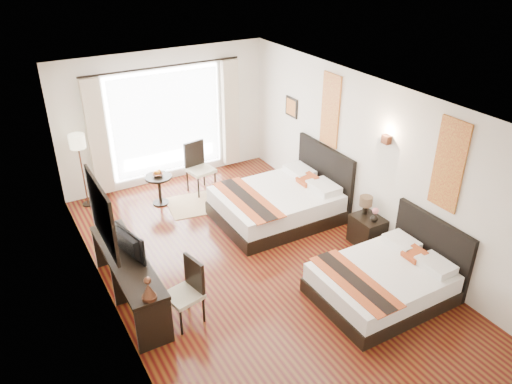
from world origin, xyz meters
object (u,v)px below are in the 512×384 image
nightstand (367,231)px  side_table (160,190)px  bed_near (386,280)px  bed_far (280,202)px  floor_lamp (78,146)px  table_lamp (366,202)px  vase (374,219)px  fruit_bowl (158,175)px  desk_chair (186,304)px  console_desk (129,279)px  television (126,245)px  window_chair (200,177)px

nightstand → side_table: (-2.61, 3.15, 0.04)m
bed_near → bed_far: (-0.13, 2.72, 0.04)m
bed_near → floor_lamp: 6.04m
bed_far → table_lamp: (0.86, -1.36, 0.42)m
vase → fruit_bowl: size_ratio=0.67×
bed_near → table_lamp: size_ratio=5.54×
fruit_bowl → bed_near: bearing=-66.2°
table_lamp → desk_chair: (-3.51, -0.38, -0.45)m
console_desk → floor_lamp: (0.12, 3.25, 0.88)m
side_table → desk_chair: bearing=-104.3°
television → window_chair: television is taller
television → fruit_bowl: (1.38, 2.59, -0.33)m
nightstand → vase: vase is taller
bed_near → television: bearing=151.7°
desk_chair → bed_near: bearing=148.3°
television → side_table: 3.00m
side_table → console_desk: bearing=-118.5°
console_desk → side_table: 2.94m
table_lamp → window_chair: window_chair is taller
side_table → bed_far: bearing=-42.5°
nightstand → table_lamp: (0.04, 0.15, 0.48)m
table_lamp → vase: bearing=-96.2°
television → window_chair: 3.58m
nightstand → window_chair: size_ratio=0.52×
bed_near → side_table: size_ratio=3.21×
table_lamp → floor_lamp: floor_lamp is taller
vase → side_table: size_ratio=0.23×
television → side_table: (1.38, 2.58, -0.66)m
nightstand → bed_far: bearing=118.5°
bed_far → desk_chair: bearing=-146.7°
bed_far → floor_lamp: (-3.06, 2.31, 0.93)m
side_table → fruit_bowl: (-0.00, 0.01, 0.33)m
desk_chair → floor_lamp: 4.19m
television → desk_chair: 1.17m
bed_far → desk_chair: 3.17m
television → nightstand: bearing=-112.2°
desk_chair → window_chair: (1.78, 3.46, 0.03)m
floor_lamp → side_table: bearing=-27.9°
bed_far → console_desk: bearing=-163.6°
vase → window_chair: window_chair is taller
bed_near → console_desk: (-3.32, 1.78, 0.09)m
window_chair → desk_chair: bearing=-36.7°
window_chair → television: bearing=-50.3°
nightstand → floor_lamp: 5.54m
table_lamp → floor_lamp: 5.40m
console_desk → desk_chair: desk_chair is taller
vase → floor_lamp: floor_lamp is taller
nightstand → desk_chair: desk_chair is taller
bed_near → nightstand: (0.69, 1.21, -0.02)m
nightstand → vase: 0.33m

